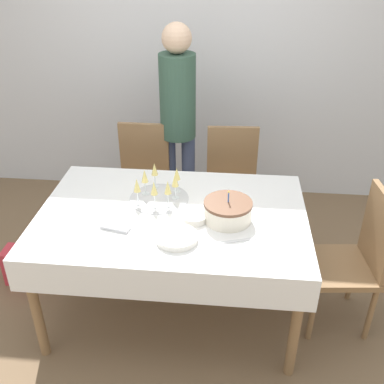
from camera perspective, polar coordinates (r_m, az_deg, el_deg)
name	(u,v)px	position (r m, az deg, el deg)	size (l,w,h in m)	color
ground_plane	(175,306)	(3.21, -2.23, -14.24)	(12.00, 12.00, 0.00)	brown
wall_back	(197,51)	(4.09, 0.64, 17.51)	(8.00, 0.05, 2.70)	silver
dining_table	(172,226)	(2.79, -2.50, -4.36)	(1.63, 1.09, 0.77)	white
dining_chair_far_left	(143,179)	(3.65, -6.23, 1.70)	(0.42, 0.42, 0.95)	olive
dining_chair_far_right	(232,183)	(3.58, 5.05, 1.18)	(0.44, 0.44, 0.95)	olive
dining_chair_right_end	(355,256)	(2.97, 20.00, -7.61)	(0.46, 0.46, 0.95)	olive
birthday_cake	(228,211)	(2.64, 4.57, -2.40)	(0.28, 0.28, 0.20)	silver
champagne_tray	(159,188)	(2.83, -4.24, 0.50)	(0.38, 0.38, 0.18)	silver
plate_stack_main	(177,237)	(2.49, -1.94, -5.78)	(0.23, 0.23, 0.03)	silver
plate_stack_dessert	(194,216)	(2.66, 0.21, -3.07)	(0.18, 0.18, 0.04)	silver
cake_knife	(230,242)	(2.49, 4.91, -6.29)	(0.29, 0.11, 0.00)	silver
fork_pile	(115,227)	(2.62, -9.70, -4.44)	(0.18, 0.10, 0.02)	silver
napkin_pile	(116,216)	(2.72, -9.67, -3.03)	(0.15, 0.15, 0.01)	white
person_standing	(178,112)	(3.57, -1.80, 10.16)	(0.28, 0.28, 1.70)	#3F4C72
gift_bag	(25,265)	(3.54, -20.49, -8.68)	(0.27, 0.16, 0.27)	#CC333F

